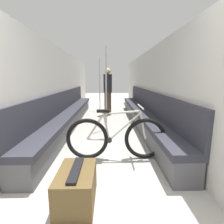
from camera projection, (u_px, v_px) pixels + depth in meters
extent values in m
cube|color=beige|center=(58.00, 88.00, 4.61)|extent=(0.10, 10.48, 2.13)
cube|color=beige|center=(154.00, 88.00, 4.66)|extent=(0.10, 10.48, 2.13)
cube|color=#4C4C51|center=(70.00, 120.00, 4.93)|extent=(0.37, 5.95, 0.35)
cube|color=#2D2D38|center=(70.00, 112.00, 4.88)|extent=(0.43, 5.95, 0.10)
cube|color=#2D2D38|center=(63.00, 101.00, 4.82)|extent=(0.07, 5.95, 0.52)
cube|color=#4C4C51|center=(142.00, 119.00, 4.97)|extent=(0.37, 5.95, 0.35)
cube|color=#2D2D38|center=(142.00, 111.00, 4.93)|extent=(0.43, 5.95, 0.10)
cube|color=#2D2D38|center=(149.00, 100.00, 4.87)|extent=(0.07, 5.95, 0.52)
torus|color=black|center=(87.00, 139.00, 2.86)|extent=(0.69, 0.07, 0.69)
torus|color=black|center=(145.00, 139.00, 2.88)|extent=(0.69, 0.07, 0.69)
cylinder|color=#B7B2A8|center=(98.00, 139.00, 2.86)|extent=(0.36, 0.03, 0.05)
cylinder|color=#B7B2A8|center=(95.00, 127.00, 2.82)|extent=(0.29, 0.03, 0.42)
cylinder|color=#B7B2A8|center=(106.00, 126.00, 2.82)|extent=(0.13, 0.03, 0.49)
cylinder|color=#B7B2A8|center=(125.00, 127.00, 2.83)|extent=(0.52, 0.03, 0.47)
cylinder|color=#B7B2A8|center=(122.00, 112.00, 2.78)|extent=(0.60, 0.03, 0.08)
cylinder|color=#B7B2A8|center=(143.00, 126.00, 2.83)|extent=(0.13, 0.03, 0.45)
cylinder|color=black|center=(109.00, 140.00, 2.87)|extent=(0.09, 0.06, 0.09)
cube|color=black|center=(103.00, 111.00, 2.77)|extent=(0.20, 0.07, 0.04)
cylinder|color=#B7B2A8|center=(141.00, 107.00, 2.77)|extent=(0.02, 0.46, 0.02)
cylinder|color=gray|center=(106.00, 129.00, 4.63)|extent=(0.08, 0.08, 0.01)
cylinder|color=silver|center=(106.00, 89.00, 4.43)|extent=(0.04, 0.04, 2.11)
cylinder|color=gray|center=(100.00, 110.00, 7.40)|extent=(0.08, 0.08, 0.01)
cylinder|color=silver|center=(100.00, 85.00, 7.20)|extent=(0.04, 0.04, 2.11)
cylinder|color=#473828|center=(108.00, 104.00, 6.35)|extent=(0.25, 0.25, 0.83)
cylinder|color=#232328|center=(108.00, 83.00, 6.21)|extent=(0.30, 0.30, 0.64)
sphere|color=beige|center=(108.00, 71.00, 6.13)|extent=(0.21, 0.21, 0.21)
cube|color=brown|center=(77.00, 187.00, 1.87)|extent=(0.38, 0.61, 0.37)
cube|color=black|center=(76.00, 170.00, 1.83)|extent=(0.10, 0.52, 0.03)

